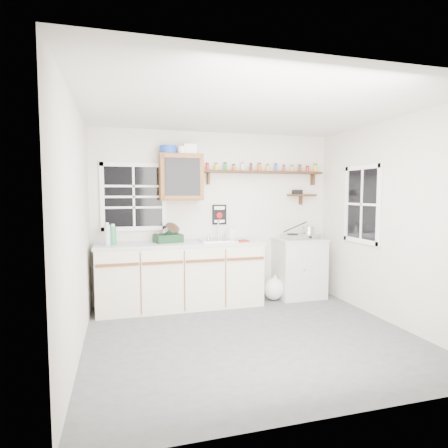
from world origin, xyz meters
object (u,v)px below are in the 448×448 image
object	(u,v)px
right_cabinet	(299,268)
hotplate	(300,236)
spice_shelf	(264,172)
dish_rack	(169,236)
main_cabinet	(181,275)
upper_cabinet	(181,177)

from	to	relation	value
right_cabinet	hotplate	size ratio (longest dim) A/B	1.60
hotplate	spice_shelf	bearing A→B (deg)	151.68
spice_shelf	dish_rack	xyz separation A→B (m)	(-1.47, -0.16, -0.92)
main_cabinet	right_cabinet	bearing A→B (deg)	0.79
upper_cabinet	dish_rack	bearing A→B (deg)	-153.92
hotplate	dish_rack	bearing A→B (deg)	172.04
hotplate	right_cabinet	bearing A→B (deg)	101.45
right_cabinet	dish_rack	bearing A→B (deg)	179.28
upper_cabinet	dish_rack	xyz separation A→B (m)	(-0.19, -0.09, -0.82)
upper_cabinet	main_cabinet	bearing A→B (deg)	-103.68
dish_rack	hotplate	xyz separation A→B (m)	(2.00, -0.05, -0.06)
main_cabinet	upper_cabinet	world-z (taller)	upper_cabinet
spice_shelf	dish_rack	size ratio (longest dim) A/B	4.57
dish_rack	right_cabinet	bearing A→B (deg)	-14.00
right_cabinet	spice_shelf	size ratio (longest dim) A/B	0.48
spice_shelf	dish_rack	bearing A→B (deg)	-173.71
spice_shelf	dish_rack	world-z (taller)	spice_shelf
main_cabinet	upper_cabinet	bearing A→B (deg)	76.32
spice_shelf	hotplate	bearing A→B (deg)	-21.64
dish_rack	upper_cabinet	bearing A→B (deg)	12.80
main_cabinet	spice_shelf	world-z (taller)	spice_shelf
spice_shelf	dish_rack	distance (m)	1.75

